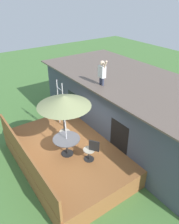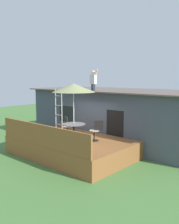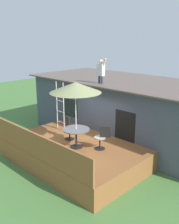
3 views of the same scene
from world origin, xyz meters
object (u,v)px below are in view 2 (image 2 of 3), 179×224
Objects in this scene: patio_chair_left at (67,126)px; patio_chair_right at (96,131)px; step_ladder at (59,110)px; patio_table at (74,127)px; patio_umbrella at (74,88)px; person_figure at (93,79)px.

patio_chair_left and patio_chair_right have the same top height.
step_ladder is at bearing -40.92° from patio_chair_right.
step_ladder is 2.39× the size of patio_chair_left.
patio_chair_left is at bearing -28.69° from patio_chair_right.
patio_umbrella reaches higher than patio_table.
patio_umbrella is at bearing 0.00° from patio_chair_right.
patio_umbrella is 2.13m from patio_chair_right.
person_figure reaches higher than step_ladder.
step_ladder is at bearing -130.13° from person_figure.
person_figure is at bearing 109.48° from patio_table.
person_figure is (-0.80, 2.27, 2.13)m from patio_table.
patio_chair_left is 1.68m from patio_chair_right.
patio_chair_right is (0.81, 0.56, -1.89)m from patio_umbrella.
patio_umbrella reaches higher than patio_chair_left.
step_ladder is 2.45m from person_figure.
patio_umbrella reaches higher than patio_chair_right.
patio_table is at bearing 0.00° from patio_chair_left.
patio_chair_left is (1.13, -0.48, -0.64)m from step_ladder.
patio_table is at bearing -70.52° from person_figure.
step_ladder is 2.39× the size of patio_chair_right.
person_figure is (1.18, 1.40, 1.62)m from step_ladder.
patio_umbrella is 2.50m from step_ladder.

